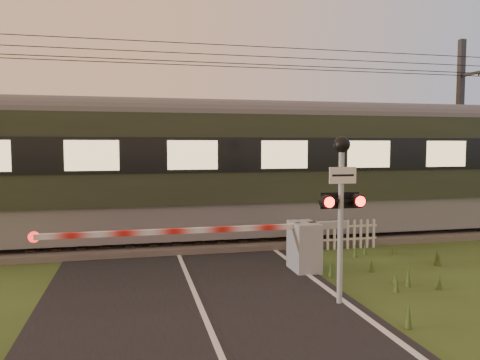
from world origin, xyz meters
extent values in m
plane|color=#2C3A16|center=(0.00, 0.00, 0.00)|extent=(160.00, 160.00, 0.00)
cube|color=black|center=(0.00, 0.00, 0.01)|extent=(6.00, 140.00, 0.02)
cube|color=#47423D|center=(0.00, 6.50, 0.06)|extent=(140.00, 3.40, 0.24)
cube|color=slate|center=(0.00, 5.78, 0.26)|extent=(140.00, 0.08, 0.14)
cube|color=slate|center=(0.00, 7.22, 0.26)|extent=(140.00, 0.08, 0.14)
cube|color=#2D2116|center=(0.00, 6.50, 0.19)|extent=(0.24, 2.20, 0.06)
cylinder|color=black|center=(0.00, 6.20, 5.50)|extent=(120.00, 0.02, 0.02)
cylinder|color=black|center=(0.00, 6.80, 5.50)|extent=(120.00, 0.02, 0.02)
cylinder|color=black|center=(0.00, 6.50, 6.10)|extent=(120.00, 0.02, 0.02)
cylinder|color=black|center=(0.00, 6.50, 5.80)|extent=(120.00, 0.02, 0.02)
cube|color=slate|center=(3.07, 6.50, 0.84)|extent=(20.63, 2.73, 1.02)
cube|color=#222A1C|center=(3.07, 6.50, 2.63)|extent=(21.49, 2.97, 2.56)
cylinder|color=#4C4C4F|center=(3.07, 6.50, 3.91)|extent=(21.49, 1.04, 1.04)
cube|color=#FFD893|center=(3.07, 4.97, 2.76)|extent=(18.48, 0.04, 0.80)
cube|color=gray|center=(2.81, 2.64, 0.59)|extent=(0.59, 0.91, 1.18)
cylinder|color=gray|center=(2.65, 2.64, 0.59)|extent=(0.13, 0.13, 1.18)
cube|color=gray|center=(3.40, 2.64, 1.09)|extent=(0.97, 0.17, 0.17)
cube|color=red|center=(-0.30, 2.64, 1.09)|extent=(5.90, 0.12, 0.12)
cylinder|color=red|center=(-3.25, 2.64, 1.09)|extent=(0.24, 0.04, 0.24)
cylinder|color=gray|center=(2.63, 0.26, 1.45)|extent=(0.11, 0.11, 2.90)
cube|color=white|center=(2.63, 0.20, 2.47)|extent=(0.53, 0.03, 0.31)
sphere|color=black|center=(2.63, 0.26, 3.04)|extent=(0.31, 0.31, 0.31)
cube|color=black|center=(2.63, 0.26, 1.98)|extent=(0.73, 0.06, 0.06)
cylinder|color=#FF140C|center=(2.32, 0.08, 1.98)|extent=(0.19, 0.02, 0.19)
cylinder|color=#FF140C|center=(2.94, 0.08, 1.98)|extent=(0.19, 0.02, 0.19)
cube|color=black|center=(2.63, 0.31, 1.98)|extent=(0.77, 0.02, 0.31)
cube|color=silver|center=(4.48, 4.63, 0.28)|extent=(2.70, 0.04, 0.06)
cube|color=silver|center=(4.48, 4.63, 0.66)|extent=(2.70, 0.04, 0.06)
cube|color=#2D2D30|center=(11.80, 8.80, 3.64)|extent=(0.23, 0.23, 7.27)
camera|label=1|loc=(-1.18, -7.83, 3.03)|focal=35.00mm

